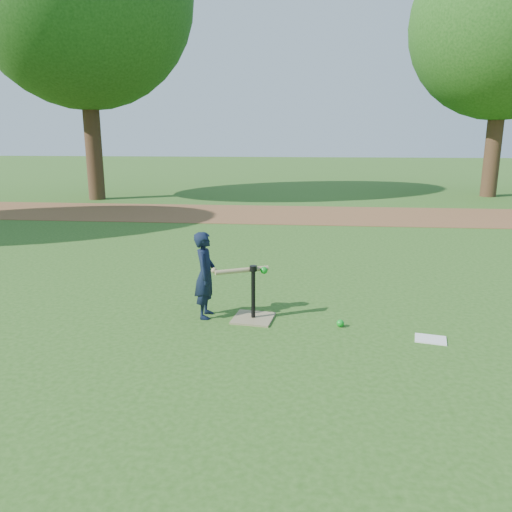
# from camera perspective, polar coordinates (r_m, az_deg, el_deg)

# --- Properties ---
(ground) EXTENTS (80.00, 80.00, 0.00)m
(ground) POSITION_cam_1_polar(r_m,az_deg,el_deg) (5.51, -0.47, -7.53)
(ground) COLOR #285116
(ground) RESTS_ON ground
(dirt_strip) EXTENTS (24.00, 3.00, 0.01)m
(dirt_strip) POSITION_cam_1_polar(r_m,az_deg,el_deg) (12.77, 3.22, 4.77)
(dirt_strip) COLOR brown
(dirt_strip) RESTS_ON ground
(child) EXTENTS (0.24, 0.36, 0.97)m
(child) POSITION_cam_1_polar(r_m,az_deg,el_deg) (5.55, -5.82, -2.17)
(child) COLOR black
(child) RESTS_ON ground
(wiffle_ball_ground) EXTENTS (0.08, 0.08, 0.08)m
(wiffle_ball_ground) POSITION_cam_1_polar(r_m,az_deg,el_deg) (5.44, 9.62, -7.59)
(wiffle_ball_ground) COLOR #0D971D
(wiffle_ball_ground) RESTS_ON ground
(clipboard) EXTENTS (0.34, 0.29, 0.01)m
(clipboard) POSITION_cam_1_polar(r_m,az_deg,el_deg) (5.35, 19.33, -8.96)
(clipboard) COLOR white
(clipboard) RESTS_ON ground
(batting_tee) EXTENTS (0.48, 0.48, 0.61)m
(batting_tee) POSITION_cam_1_polar(r_m,az_deg,el_deg) (5.55, -0.32, -6.16)
(batting_tee) COLOR #897C57
(batting_tee) RESTS_ON ground
(swing_action) EXTENTS (0.61, 0.31, 0.08)m
(swing_action) POSITION_cam_1_polar(r_m,az_deg,el_deg) (5.41, -1.42, -1.65)
(swing_action) COLOR tan
(swing_action) RESTS_ON ground
(tree_right) EXTENTS (5.80, 5.80, 8.21)m
(tree_right) POSITION_cam_1_polar(r_m,az_deg,el_deg) (18.40, 26.74, 22.72)
(tree_right) COLOR #382316
(tree_right) RESTS_ON ground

